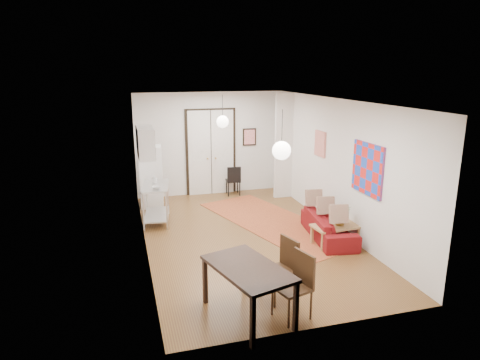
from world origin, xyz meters
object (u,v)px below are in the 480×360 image
object	(u,v)px
sofa	(329,226)
coffee_table	(336,228)
fridge	(151,177)
dining_chair_far	(290,279)
black_side_chair	(232,177)
kitchen_counter	(156,198)
dining_table	(248,272)
dining_chair_near	(276,263)

from	to	relation	value
sofa	coffee_table	bearing A→B (deg)	-177.57
fridge	dining_chair_far	xyz separation A→B (m)	(1.51, -5.74, -0.24)
black_side_chair	kitchen_counter	bearing A→B (deg)	42.18
coffee_table	dining_table	world-z (taller)	dining_table
fridge	dining_chair_far	bearing A→B (deg)	-69.26
dining_table	dining_chair_far	bearing A→B (deg)	-9.87
fridge	dining_table	bearing A→B (deg)	-74.82
dining_table	sofa	bearing A→B (deg)	43.40
coffee_table	dining_chair_near	world-z (taller)	dining_chair_near
coffee_table	fridge	xyz separation A→B (m)	(-3.40, 3.61, 0.44)
kitchen_counter	dining_chair_near	world-z (taller)	dining_chair_near
dining_chair_near	black_side_chair	size ratio (longest dim) A/B	1.14
kitchen_counter	dining_chair_far	size ratio (longest dim) A/B	1.29
sofa	black_side_chair	world-z (taller)	black_side_chair
dining_chair_far	black_side_chair	bearing A→B (deg)	156.49
dining_chair_near	dining_chair_far	size ratio (longest dim) A/B	1.00
dining_table	dining_chair_near	xyz separation A→B (m)	(0.60, 0.45, -0.13)
fridge	dining_chair_near	world-z (taller)	fridge
dining_chair_near	dining_chair_far	xyz separation A→B (m)	(0.00, -0.55, 0.00)
sofa	dining_table	size ratio (longest dim) A/B	1.15
dining_chair_far	black_side_chair	distance (m)	6.33
coffee_table	dining_table	bearing A→B (deg)	-140.77
dining_chair_near	sofa	bearing A→B (deg)	119.03
dining_chair_near	black_side_chair	bearing A→B (deg)	155.79
coffee_table	kitchen_counter	size ratio (longest dim) A/B	0.79
dining_chair_near	black_side_chair	world-z (taller)	dining_chair_near
kitchen_counter	dining_table	distance (m)	4.50
sofa	dining_chair_near	size ratio (longest dim) A/B	1.88
coffee_table	dining_chair_near	bearing A→B (deg)	-140.01
sofa	kitchen_counter	size ratio (longest dim) A/B	1.46
sofa	dining_chair_far	xyz separation A→B (m)	(-1.93, -2.49, 0.30)
kitchen_counter	black_side_chair	bearing A→B (deg)	45.43
coffee_table	fridge	size ratio (longest dim) A/B	0.61
dining_table	coffee_table	bearing A→B (deg)	39.23
sofa	coffee_table	distance (m)	0.37
fridge	kitchen_counter	bearing A→B (deg)	-83.99
coffee_table	dining_chair_far	distance (m)	2.86
coffee_table	black_side_chair	xyz separation A→B (m)	(-1.09, 4.14, 0.13)
sofa	dining_table	xyz separation A→B (m)	(-2.53, -2.39, 0.43)
sofa	dining_chair_near	world-z (taller)	dining_chair_near
kitchen_counter	dining_table	world-z (taller)	kitchen_counter
sofa	black_side_chair	bearing A→B (deg)	24.48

